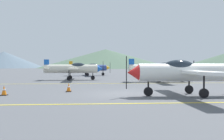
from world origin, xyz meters
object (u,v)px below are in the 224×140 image
(airplane_mid, at_px, (161,69))
(traffic_cone_front, at_px, (4,90))
(airplane_near, at_px, (188,72))
(car_sedan, at_px, (157,70))
(airplane_far, at_px, (73,68))
(airplane_back, at_px, (90,68))
(traffic_cone_side, at_px, (69,87))

(airplane_mid, distance_m, traffic_cone_front, 16.36)
(airplane_near, relative_size, airplane_mid, 1.00)
(airplane_near, bearing_deg, car_sedan, 78.04)
(airplane_near, distance_m, airplane_far, 17.42)
(airplane_far, bearing_deg, airplane_near, -62.85)
(airplane_back, bearing_deg, traffic_cone_side, -91.88)
(airplane_mid, distance_m, traffic_cone_side, 12.65)
(airplane_near, distance_m, traffic_cone_front, 10.75)
(airplane_mid, height_order, airplane_far, same)
(traffic_cone_side, bearing_deg, car_sedan, 66.01)
(car_sedan, distance_m, traffic_cone_side, 35.92)
(airplane_far, xyz_separation_m, car_sedan, (15.45, 19.91, -0.54))
(airplane_near, relative_size, traffic_cone_side, 13.87)
(car_sedan, relative_size, traffic_cone_side, 7.57)
(airplane_near, xyz_separation_m, traffic_cone_front, (-10.66, 0.94, -1.10))
(airplane_back, bearing_deg, traffic_cone_front, -99.38)
(airplane_back, relative_size, car_sedan, 1.85)
(airplane_far, bearing_deg, airplane_mid, -21.85)
(airplane_near, height_order, traffic_cone_front, airplane_near)
(airplane_near, distance_m, car_sedan, 36.20)
(airplane_far, relative_size, car_sedan, 1.84)
(airplane_near, distance_m, airplane_mid, 11.76)
(traffic_cone_side, bearing_deg, airplane_near, -20.12)
(car_sedan, distance_m, traffic_cone_front, 38.96)
(airplane_far, height_order, car_sedan, airplane_far)
(airplane_mid, distance_m, airplane_back, 17.64)
(traffic_cone_front, bearing_deg, car_sedan, 62.22)
(airplane_near, bearing_deg, airplane_back, 102.93)
(car_sedan, bearing_deg, traffic_cone_front, -117.78)
(airplane_near, xyz_separation_m, airplane_far, (-7.95, 15.50, 0.00))
(traffic_cone_front, distance_m, traffic_cone_side, 3.92)
(airplane_back, xyz_separation_m, traffic_cone_side, (-0.81, -24.78, -1.10))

